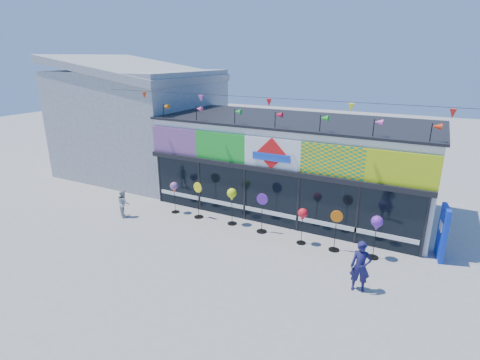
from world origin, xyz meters
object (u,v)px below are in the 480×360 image
Objects in this scene: blue_sign at (442,233)px; spinner_4 at (303,216)px; spinner_0 at (174,188)px; spinner_2 at (232,196)px; adult_man at (360,267)px; spinner_1 at (198,199)px; spinner_6 at (377,225)px; spinner_3 at (262,212)px; child at (124,203)px; spinner_5 at (336,230)px.

blue_sign is 1.36× the size of spinner_4.
spinner_0 is at bearing 178.30° from spinner_4.
adult_man is at bearing -22.56° from spinner_2.
spinner_1 is 1.14× the size of spinner_4.
adult_man reaches higher than spinner_6.
spinner_6 is at bearing -0.49° from spinner_3.
spinner_2 is 6.17m from adult_man.
spinner_6 reaches higher than child.
spinner_1 reaches higher than spinner_2.
spinner_2 is 3.18m from spinner_4.
blue_sign reaches higher than spinner_4.
spinner_5 is (7.29, -0.13, -0.33)m from spinner_0.
spinner_2 is 0.99× the size of adult_man.
spinner_0 is at bearing -177.85° from spinner_2.
spinner_1 is 1.01× the size of adult_man.
spinner_0 is 1.17× the size of child.
spinner_2 is 4.91m from child.
spinner_0 is (-10.68, -1.05, 0.19)m from blue_sign.
spinner_2 is at bearing 177.47° from blue_sign.
spinner_3 is (4.31, 0.00, -0.28)m from spinner_0.
spinner_3 is at bearing 0.06° from spinner_0.
spinner_0 is at bearing 179.78° from spinner_6.
spinner_2 is at bearing 2.15° from spinner_0.
spinner_0 reaches higher than child.
spinner_6 reaches higher than spinner_2.
spinner_3 is at bearing -131.91° from child.
spinner_1 is 1.31× the size of child.
spinner_6 is (1.35, 0.10, 0.45)m from spinner_5.
adult_man is (1.28, -2.12, -0.02)m from spinner_5.
spinner_5 reaches higher than spinner_4.
spinner_5 is (2.97, -0.14, -0.05)m from spinner_3.
spinner_4 is 1.15× the size of child.
blue_sign is 1.21× the size of spinner_6.
spinner_5 is 0.98× the size of spinner_6.
spinner_1 is 1.01× the size of spinner_6.
spinner_5 is (1.24, 0.05, -0.31)m from spinner_4.
spinner_6 is 1.29× the size of child.
spinner_3 is 4.81m from adult_man.
blue_sign reaches higher than child.
spinner_3 reaches higher than spinner_4.
child is (-10.38, -1.36, -0.66)m from spinner_6.
spinner_6 is at bearing 3.25° from spinner_4.
spinner_6 is at bearing -0.22° from spinner_0.
child is at bearing -172.06° from spinner_5.
child is (-7.79, -1.21, -0.52)m from spinner_4.
spinner_2 is 0.96× the size of spinner_3.
spinner_3 is at bearing 179.92° from blue_sign.
spinner_2 reaches higher than child.
blue_sign reaches higher than spinner_6.
spinner_3 reaches higher than spinner_0.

